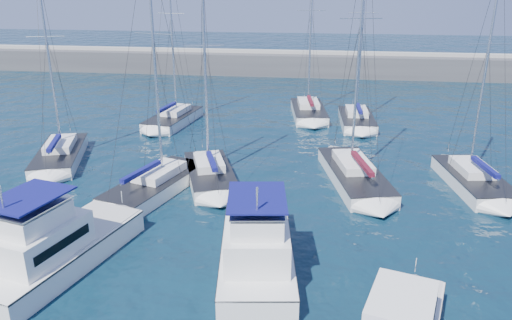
# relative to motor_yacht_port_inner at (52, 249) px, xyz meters

# --- Properties ---
(ground) EXTENTS (220.00, 220.00, 0.00)m
(ground) POSITION_rel_motor_yacht_port_inner_xyz_m (7.94, 1.96, -1.13)
(ground) COLOR black
(ground) RESTS_ON ground
(breakwater) EXTENTS (160.00, 6.00, 4.45)m
(breakwater) POSITION_rel_motor_yacht_port_inner_xyz_m (7.94, 53.96, -0.08)
(breakwater) COLOR #424244
(breakwater) RESTS_ON ground
(motor_yacht_port_inner) EXTENTS (5.70, 9.86, 4.69)m
(motor_yacht_port_inner) POSITION_rel_motor_yacht_port_inner_xyz_m (0.00, 0.00, 0.00)
(motor_yacht_port_inner) COLOR silver
(motor_yacht_port_inner) RESTS_ON ground
(motor_yacht_stbd_inner) EXTENTS (4.68, 9.74, 4.69)m
(motor_yacht_stbd_inner) POSITION_rel_motor_yacht_port_inner_xyz_m (9.78, 1.31, 0.00)
(motor_yacht_stbd_inner) COLOR silver
(motor_yacht_stbd_inner) RESTS_ON ground
(sailboat_mid_a) EXTENTS (5.48, 8.98, 15.01)m
(sailboat_mid_a) POSITION_rel_motor_yacht_port_inner_xyz_m (-7.30, 14.41, -0.61)
(sailboat_mid_a) COLOR silver
(sailboat_mid_a) RESTS_ON ground
(sailboat_mid_b) EXTENTS (5.38, 8.99, 16.35)m
(sailboat_mid_b) POSITION_rel_motor_yacht_port_inner_xyz_m (1.91, 9.75, -0.59)
(sailboat_mid_b) COLOR silver
(sailboat_mid_b) RESTS_ON ground
(sailboat_mid_c) EXTENTS (5.37, 8.22, 14.77)m
(sailboat_mid_c) POSITION_rel_motor_yacht_port_inner_xyz_m (5.06, 12.02, -0.60)
(sailboat_mid_c) COLOR silver
(sailboat_mid_c) RESTS_ON ground
(sailboat_mid_d) EXTENTS (5.19, 9.99, 17.63)m
(sailboat_mid_d) POSITION_rel_motor_yacht_port_inner_xyz_m (15.04, 13.26, -0.59)
(sailboat_mid_d) COLOR silver
(sailboat_mid_d) RESTS_ON ground
(sailboat_mid_e) EXTENTS (4.19, 8.20, 15.14)m
(sailboat_mid_e) POSITION_rel_motor_yacht_port_inner_xyz_m (22.99, 13.36, -0.60)
(sailboat_mid_e) COLOR silver
(sailboat_mid_e) RESTS_ON ground
(sailboat_back_a) EXTENTS (4.24, 8.16, 16.57)m
(sailboat_back_a) POSITION_rel_motor_yacht_port_inner_xyz_m (-1.63, 25.78, -0.58)
(sailboat_back_a) COLOR silver
(sailboat_back_a) RESTS_ON ground
(sailboat_back_b) EXTENTS (4.22, 8.67, 16.73)m
(sailboat_back_b) POSITION_rel_motor_yacht_port_inner_xyz_m (11.29, 30.40, -0.59)
(sailboat_back_b) COLOR silver
(sailboat_back_b) RESTS_ON ground
(sailboat_back_c) EXTENTS (3.42, 7.52, 16.71)m
(sailboat_back_c) POSITION_rel_motor_yacht_port_inner_xyz_m (16.00, 27.76, -0.58)
(sailboat_back_c) COLOR silver
(sailboat_back_c) RESTS_ON ground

